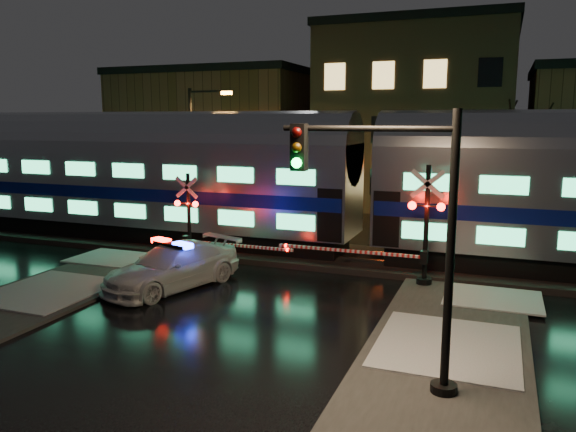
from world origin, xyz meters
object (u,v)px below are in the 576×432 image
Objects in this scene: police_car at (173,266)px; crossing_signal_right at (415,237)px; crossing_signal_left at (196,228)px; traffic_light at (403,247)px; streetlight at (196,149)px.

crossing_signal_right is at bearing 39.38° from police_car.
crossing_signal_left is (-0.85, 3.10, 0.75)m from police_car.
traffic_light is at bearing -39.55° from crossing_signal_left.
crossing_signal_right is 8.07m from traffic_light.
police_car is 0.76× the size of streetlight.
traffic_light is 19.81m from streetlight.
streetlight reaches higher than crossing_signal_left.
police_car is 0.93× the size of crossing_signal_right.
streetlight is (-13.35, 14.59, 1.07)m from traffic_light.
crossing_signal_right is 14.40m from streetlight.
streetlight is at bearing 141.95° from traffic_light.
crossing_signal_right reaches higher than police_car.
streetlight is at bearing 119.58° from crossing_signal_left.
crossing_signal_right is (7.85, 3.11, 1.02)m from police_car.
crossing_signal_right is at bearing 0.09° from crossing_signal_left.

